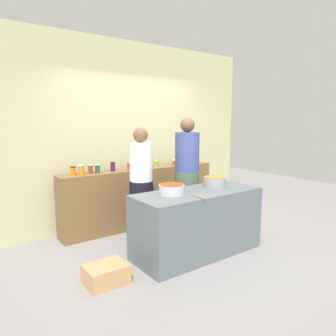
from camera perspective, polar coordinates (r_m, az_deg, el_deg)
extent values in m
plane|color=gray|center=(4.51, 2.69, -13.87)|extent=(12.00, 12.00, 0.00)
cube|color=#B5B186|center=(5.38, -6.94, 6.20)|extent=(4.80, 0.12, 3.00)
cube|color=brown|center=(5.22, -4.86, -5.22)|extent=(2.70, 0.36, 0.95)
cube|color=#555E63|center=(4.15, 5.35, -9.83)|extent=(1.70, 0.70, 0.83)
cylinder|color=orange|center=(4.65, -16.91, -0.60)|extent=(0.08, 0.08, 0.12)
cylinder|color=black|center=(4.64, -16.94, 0.18)|extent=(0.08, 0.08, 0.01)
cylinder|color=orange|center=(4.66, -15.50, -0.40)|extent=(0.08, 0.08, 0.13)
cylinder|color=silver|center=(4.65, -15.54, 0.49)|extent=(0.08, 0.08, 0.01)
cylinder|color=brown|center=(4.76, -13.92, -0.24)|extent=(0.07, 0.07, 0.12)
cylinder|color=silver|center=(4.75, -13.95, 0.55)|extent=(0.07, 0.07, 0.01)
cylinder|color=#1F4E29|center=(4.77, -12.71, -0.18)|extent=(0.07, 0.07, 0.12)
cylinder|color=silver|center=(4.76, -12.74, 0.59)|extent=(0.07, 0.07, 0.01)
cylinder|color=#451055|center=(4.88, -10.01, 0.17)|extent=(0.07, 0.07, 0.13)
cylinder|color=black|center=(4.87, -10.03, 1.00)|extent=(0.08, 0.08, 0.01)
cylinder|color=#B23210|center=(4.94, -6.97, 0.14)|extent=(0.08, 0.08, 0.09)
cylinder|color=black|center=(4.94, -6.98, 0.75)|extent=(0.08, 0.08, 0.01)
cylinder|color=#59104A|center=(5.05, -6.21, 0.55)|extent=(0.08, 0.08, 0.13)
cylinder|color=#D6C666|center=(5.04, -6.22, 1.37)|extent=(0.08, 0.08, 0.02)
cylinder|color=#659935|center=(5.30, -2.12, 0.76)|extent=(0.08, 0.08, 0.09)
cylinder|color=#D6C666|center=(5.29, -2.12, 1.33)|extent=(0.08, 0.08, 0.01)
cylinder|color=#C1360D|center=(5.43, 1.18, 0.93)|extent=(0.07, 0.07, 0.09)
cylinder|color=silver|center=(5.42, 1.18, 1.46)|extent=(0.07, 0.07, 0.01)
cylinder|color=brown|center=(5.55, 2.07, 1.34)|extent=(0.08, 0.08, 0.13)
cylinder|color=#D6C666|center=(5.54, 2.07, 2.09)|extent=(0.08, 0.08, 0.01)
cylinder|color=orange|center=(5.64, 3.06, 1.39)|extent=(0.08, 0.08, 0.12)
cylinder|color=#D6C666|center=(5.64, 3.06, 2.06)|extent=(0.08, 0.08, 0.02)
cylinder|color=#B7B7BC|center=(3.85, 0.67, -3.92)|extent=(0.32, 0.32, 0.12)
cylinder|color=#963916|center=(3.83, 0.67, -2.98)|extent=(0.29, 0.29, 0.00)
cylinder|color=gray|center=(4.31, 8.48, -2.55)|extent=(0.31, 0.31, 0.14)
cylinder|color=#B86B28|center=(4.29, 8.50, -1.61)|extent=(0.28, 0.28, 0.00)
cylinder|color=#9E703D|center=(3.72, 5.54, -5.24)|extent=(0.03, 0.25, 0.02)
cylinder|color=black|center=(4.54, -4.83, -7.81)|extent=(0.33, 0.33, 0.88)
cylinder|color=white|center=(4.39, -4.95, 1.13)|extent=(0.32, 0.32, 0.54)
sphere|color=brown|center=(4.36, -5.02, 6.00)|extent=(0.20, 0.20, 0.20)
cylinder|color=#4E5F4C|center=(4.85, 3.42, -6.24)|extent=(0.38, 0.38, 0.96)
cylinder|color=#3A4887|center=(4.71, 3.50, 2.93)|extent=(0.36, 0.36, 0.59)
sphere|color=brown|center=(4.68, 3.55, 7.84)|extent=(0.22, 0.22, 0.22)
cube|color=tan|center=(3.60, -11.21, -18.39)|extent=(0.44, 0.34, 0.20)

